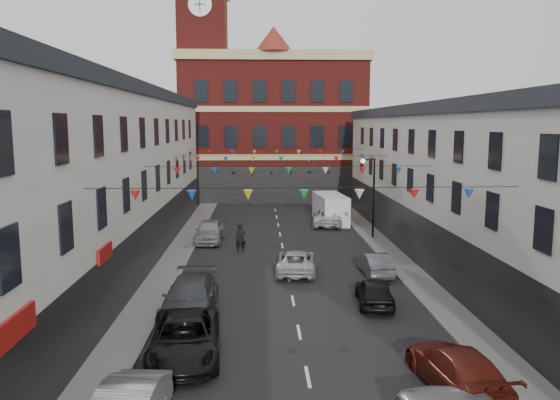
{
  "coord_description": "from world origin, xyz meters",
  "views": [
    {
      "loc": [
        -1.62,
        -25.33,
        8.46
      ],
      "look_at": [
        -0.29,
        8.49,
        3.74
      ],
      "focal_mm": 35.0,
      "sensor_mm": 36.0,
      "label": 1
    }
  ],
  "objects": [
    {
      "name": "ground",
      "position": [
        0.0,
        0.0,
        0.0
      ],
      "size": [
        160.0,
        160.0,
        0.0
      ],
      "primitive_type": "plane",
      "color": "black",
      "rests_on": "ground"
    },
    {
      "name": "pavement_left",
      "position": [
        -6.9,
        2.0,
        0.07
      ],
      "size": [
        1.8,
        64.0,
        0.15
      ],
      "primitive_type": "cube",
      "color": "#605E5B",
      "rests_on": "ground"
    },
    {
      "name": "pavement_right",
      "position": [
        6.9,
        2.0,
        0.07
      ],
      "size": [
        1.8,
        64.0,
        0.15
      ],
      "primitive_type": "cube",
      "color": "#605E5B",
      "rests_on": "ground"
    },
    {
      "name": "terrace_left",
      "position": [
        -11.78,
        1.0,
        5.35
      ],
      "size": [
        8.4,
        56.0,
        10.7
      ],
      "color": "silver",
      "rests_on": "ground"
    },
    {
      "name": "terrace_right",
      "position": [
        11.78,
        1.0,
        4.85
      ],
      "size": [
        8.4,
        56.0,
        9.7
      ],
      "color": "silver",
      "rests_on": "ground"
    },
    {
      "name": "civic_building",
      "position": [
        0.0,
        37.95,
        8.14
      ],
      "size": [
        20.6,
        13.3,
        18.5
      ],
      "color": "maroon",
      "rests_on": "ground"
    },
    {
      "name": "clock_tower",
      "position": [
        -7.5,
        35.0,
        14.93
      ],
      "size": [
        5.6,
        5.6,
        30.0
      ],
      "color": "maroon",
      "rests_on": "ground"
    },
    {
      "name": "distant_hill",
      "position": [
        -4.0,
        62.0,
        5.0
      ],
      "size": [
        40.0,
        14.0,
        10.0
      ],
      "primitive_type": "cube",
      "color": "#2B4B23",
      "rests_on": "ground"
    },
    {
      "name": "street_lamp",
      "position": [
        6.55,
        14.0,
        3.9
      ],
      "size": [
        1.1,
        0.36,
        6.0
      ],
      "color": "black",
      "rests_on": "ground"
    },
    {
      "name": "car_left_c",
      "position": [
        -4.34,
        -6.31,
        0.75
      ],
      "size": [
        2.88,
        5.56,
        1.5
      ],
      "primitive_type": "imported",
      "rotation": [
        0.0,
        0.0,
        0.07
      ],
      "color": "black",
      "rests_on": "ground"
    },
    {
      "name": "car_left_d",
      "position": [
        -4.72,
        -1.76,
        0.8
      ],
      "size": [
        2.32,
        5.53,
        1.6
      ],
      "primitive_type": "imported",
      "rotation": [
        0.0,
        0.0,
        -0.01
      ],
      "color": "#393B3F",
      "rests_on": "ground"
    },
    {
      "name": "car_left_e",
      "position": [
        -5.18,
        13.49,
        0.8
      ],
      "size": [
        2.07,
        4.79,
        1.61
      ],
      "primitive_type": "imported",
      "rotation": [
        0.0,
        0.0,
        -0.04
      ],
      "color": "gray",
      "rests_on": "ground"
    },
    {
      "name": "car_right_c",
      "position": [
        4.67,
        -9.1,
        0.72
      ],
      "size": [
        2.45,
        5.12,
        1.44
      ],
      "primitive_type": "imported",
      "rotation": [
        0.0,
        0.0,
        3.23
      ],
      "color": "#5D1A12",
      "rests_on": "ground"
    },
    {
      "name": "car_right_d",
      "position": [
        3.78,
        -0.81,
        0.67
      ],
      "size": [
        1.91,
        4.04,
        1.33
      ],
      "primitive_type": "imported",
      "rotation": [
        0.0,
        0.0,
        3.05
      ],
      "color": "black",
      "rests_on": "ground"
    },
    {
      "name": "car_right_e",
      "position": [
        4.9,
        4.49,
        0.64
      ],
      "size": [
        1.51,
        3.93,
        1.28
      ],
      "primitive_type": "imported",
      "rotation": [
        0.0,
        0.0,
        3.18
      ],
      "color": "#4F5257",
      "rests_on": "ground"
    },
    {
      "name": "car_right_f",
      "position": [
        4.15,
        19.62,
        0.71
      ],
      "size": [
        3.01,
        5.35,
        1.41
      ],
      "primitive_type": "imported",
      "rotation": [
        0.0,
        0.0,
        3.01
      ],
      "color": "silver",
      "rests_on": "ground"
    },
    {
      "name": "moving_car",
      "position": [
        0.49,
        5.04,
        0.65
      ],
      "size": [
        2.56,
        4.86,
        1.3
      ],
      "primitive_type": "imported",
      "rotation": [
        0.0,
        0.0,
        3.05
      ],
      "color": "#B6B9BE",
      "rests_on": "ground"
    },
    {
      "name": "white_van",
      "position": [
        4.54,
        20.9,
        1.23
      ],
      "size": [
        2.62,
        5.71,
        2.45
      ],
      "primitive_type": "cube",
      "rotation": [
        0.0,
        0.0,
        0.09
      ],
      "color": "white",
      "rests_on": "ground"
    },
    {
      "name": "pedestrian",
      "position": [
        -2.84,
        10.02,
        0.97
      ],
      "size": [
        0.73,
        0.51,
        1.94
      ],
      "primitive_type": "imported",
      "rotation": [
        0.0,
        0.0,
        0.06
      ],
      "color": "black",
      "rests_on": "ground"
    }
  ]
}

